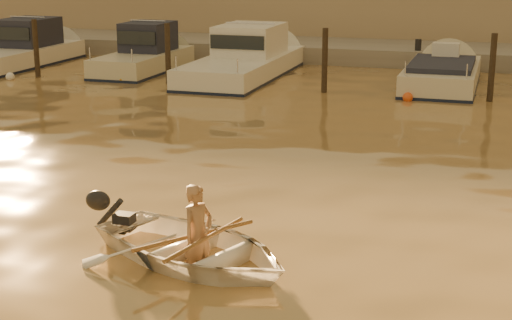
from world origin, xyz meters
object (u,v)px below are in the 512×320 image
(person, at_px, (198,235))
(moored_boat_3, at_px, (442,80))
(dinghy, at_px, (193,248))
(moored_boat_0, at_px, (21,49))
(moored_boat_1, at_px, (143,54))
(moored_boat_2, at_px, (244,59))

(person, bearing_deg, moored_boat_3, 14.51)
(dinghy, relative_size, moored_boat_0, 0.48)
(dinghy, height_order, person, person)
(moored_boat_1, xyz_separation_m, moored_boat_3, (10.70, 0.00, -0.40))
(moored_boat_3, bearing_deg, moored_boat_1, 180.00)
(moored_boat_0, distance_m, moored_boat_1, 5.15)
(dinghy, distance_m, moored_boat_2, 16.90)
(dinghy, height_order, moored_boat_3, moored_boat_3)
(dinghy, relative_size, moored_boat_3, 0.52)
(moored_boat_0, bearing_deg, moored_boat_1, 0.00)
(dinghy, xyz_separation_m, moored_boat_0, (-13.66, 16.25, 0.40))
(person, bearing_deg, moored_boat_2, 38.02)
(moored_boat_2, bearing_deg, dinghy, -74.07)
(person, height_order, moored_boat_1, moored_boat_1)
(person, xyz_separation_m, moored_boat_0, (-13.76, 16.28, 0.19))
(moored_boat_2, bearing_deg, moored_boat_0, 180.00)
(dinghy, bearing_deg, moored_boat_3, 14.17)
(dinghy, distance_m, moored_boat_3, 16.39)
(moored_boat_0, xyz_separation_m, moored_boat_1, (5.15, 0.00, 0.00))
(dinghy, distance_m, moored_boat_1, 18.35)
(moored_boat_1, bearing_deg, moored_boat_2, 0.00)
(person, relative_size, moored_boat_0, 0.22)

